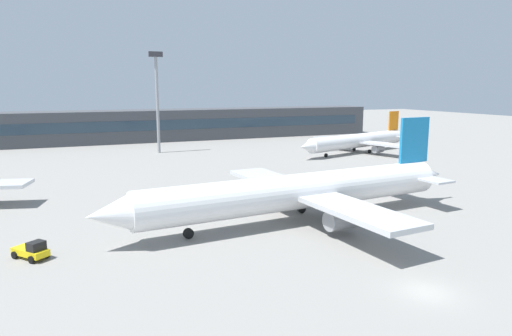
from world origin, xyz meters
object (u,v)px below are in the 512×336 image
(floodlight_tower_west, at_px, (157,95))
(airplane_far, at_px, (357,141))
(airplane_near, at_px, (297,192))

(floodlight_tower_west, bearing_deg, airplane_far, -23.03)
(airplane_near, relative_size, airplane_far, 1.26)
(airplane_near, height_order, airplane_far, airplane_near)
(airplane_near, bearing_deg, airplane_far, 48.64)
(airplane_far, distance_m, floodlight_tower_west, 48.63)
(airplane_near, relative_size, floodlight_tower_west, 1.99)
(airplane_far, height_order, floodlight_tower_west, floodlight_tower_west)
(airplane_far, xyz_separation_m, floodlight_tower_west, (-43.61, 18.53, 10.93))
(floodlight_tower_west, bearing_deg, airplane_near, -86.39)
(airplane_near, xyz_separation_m, floodlight_tower_west, (-4.00, 63.52, 10.27))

